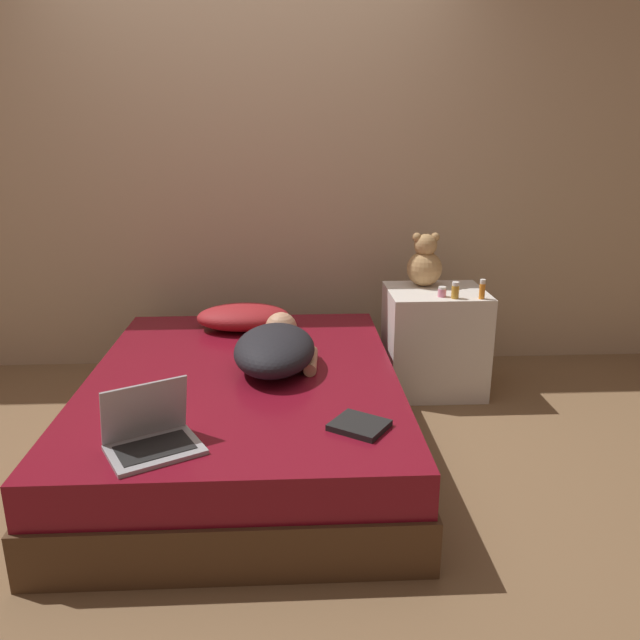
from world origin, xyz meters
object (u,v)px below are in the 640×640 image
object	(u,v)px
teddy_bear	(425,263)
book	(359,425)
pillow	(243,317)
laptop	(151,434)
bottle_orange	(482,289)
bottle_amber	(455,290)
bottle_pink	(442,292)
person_lying	(276,347)

from	to	relation	value
teddy_bear	book	distance (m)	1.53
pillow	teddy_bear	size ratio (longest dim) A/B	1.67
laptop	pillow	bearing A→B (deg)	51.66
pillow	book	xyz separation A→B (m)	(0.53, -1.26, -0.06)
teddy_bear	book	size ratio (longest dim) A/B	1.20
teddy_bear	bottle_orange	bearing A→B (deg)	-50.82
book	pillow	bearing A→B (deg)	112.59
laptop	teddy_bear	size ratio (longest dim) A/B	1.24
bottle_amber	bottle_orange	distance (m)	0.14
laptop	book	xyz separation A→B (m)	(0.76, 0.12, -0.04)
laptop	bottle_pink	bearing A→B (deg)	14.48
teddy_bear	book	world-z (taller)	teddy_bear
teddy_bear	bottle_amber	world-z (taller)	teddy_bear
person_lying	bottle_pink	bearing A→B (deg)	31.40
person_lying	teddy_bear	bearing A→B (deg)	44.22
laptop	person_lying	bearing A→B (deg)	32.61
bottle_amber	bottle_pink	world-z (taller)	bottle_amber
bottle_pink	pillow	bearing A→B (deg)	173.64
teddy_bear	bottle_pink	distance (m)	0.28
laptop	teddy_bear	xyz separation A→B (m)	(1.30, 1.51, 0.29)
bottle_pink	bottle_orange	bearing A→B (deg)	-15.12
bottle_pink	book	world-z (taller)	bottle_pink
pillow	bottle_pink	distance (m)	1.13
pillow	laptop	xyz separation A→B (m)	(-0.24, -1.38, -0.02)
bottle_orange	bottle_amber	bearing A→B (deg)	173.39
pillow	bottle_orange	world-z (taller)	bottle_orange
teddy_bear	bottle_pink	world-z (taller)	teddy_bear
person_lying	bottle_amber	bearing A→B (deg)	27.99
bottle_amber	pillow	bearing A→B (deg)	172.09
laptop	bottle_amber	bearing A→B (deg)	12.29
pillow	bottle_amber	world-z (taller)	bottle_amber
laptop	book	size ratio (longest dim) A/B	1.48
laptop	teddy_bear	bearing A→B (deg)	20.82
laptop	bottle_orange	world-z (taller)	bottle_orange
pillow	teddy_bear	bearing A→B (deg)	7.13
bottle_pink	bottle_orange	size ratio (longest dim) A/B	0.52
pillow	laptop	bearing A→B (deg)	-99.81
laptop	bottle_amber	world-z (taller)	bottle_amber
pillow	book	world-z (taller)	pillow
teddy_bear	pillow	bearing A→B (deg)	-172.87
person_lying	book	size ratio (longest dim) A/B	2.88
teddy_bear	bottle_orange	size ratio (longest dim) A/B	2.89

